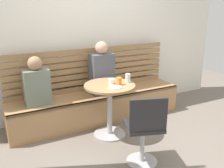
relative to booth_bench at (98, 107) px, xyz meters
name	(u,v)px	position (x,y,z in m)	size (l,w,h in m)	color
ground	(139,158)	(0.00, -1.20, -0.22)	(8.00, 8.00, 0.00)	#70665B
back_wall	(85,24)	(0.00, 0.44, 1.23)	(5.20, 0.10, 2.90)	white
booth_bench	(98,107)	(0.00, 0.00, 0.00)	(2.70, 0.52, 0.44)	#A87C51
booth_backrest	(91,69)	(0.00, 0.24, 0.56)	(2.65, 0.04, 0.67)	#9A7249
cafe_table	(110,100)	(-0.05, -0.52, 0.30)	(0.68, 0.68, 0.74)	#ADADB2
white_chair	(145,128)	(-0.03, -1.33, 0.24)	(0.50, 0.50, 0.85)	#ADADB2
person_adult	(102,71)	(0.07, -0.01, 0.58)	(0.34, 0.22, 0.80)	#4C515B
person_child_left	(37,84)	(-0.90, -0.02, 0.51)	(0.34, 0.22, 0.67)	slate
cup_ceramic_white	(111,81)	(-0.02, -0.50, 0.55)	(0.08, 0.08, 0.07)	white
cup_glass_tall	(128,78)	(0.21, -0.54, 0.58)	(0.07, 0.07, 0.12)	silver
cup_tumbler_orange	(119,81)	(0.06, -0.58, 0.57)	(0.07, 0.07, 0.10)	orange
plate_small	(115,87)	(-0.05, -0.67, 0.52)	(0.17, 0.17, 0.01)	white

